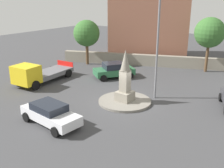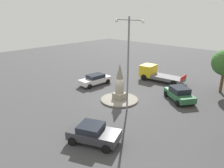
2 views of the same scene
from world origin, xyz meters
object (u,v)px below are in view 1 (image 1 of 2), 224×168
Objects in this scene: truck_yellow_approaching at (37,74)px; car_white_passing at (50,113)px; tree_near_wall at (210,33)px; tree_mid_cluster at (87,33)px; car_green_waiting at (114,70)px; monument at (125,80)px; corner_building at (151,11)px; streetlamp at (158,31)px.

car_white_passing is at bearing 56.43° from truck_yellow_approaching.
tree_mid_cluster is (5.19, -12.45, -0.52)m from tree_near_wall.
monument is at bearing 43.47° from car_green_waiting.
truck_yellow_approaching is 17.88m from tree_near_wall.
car_white_passing is at bearing 11.99° from corner_building.
corner_building is at bearing -170.44° from car_green_waiting.
streetlamp is at bearing -4.17° from tree_near_wall.
corner_building is at bearing -157.38° from monument.
tree_near_wall reaches higher than monument.
corner_building reaches higher than monument.
car_green_waiting is 10.75m from tree_near_wall.
monument is at bearing -9.87° from tree_near_wall.
tree_near_wall is at bearing 112.62° from tree_mid_cluster.
tree_mid_cluster is at bearing -113.32° from streetlamp.
car_green_waiting is 0.74× the size of tree_near_wall.
corner_building is (-12.74, -7.66, 0.58)m from streetlamp.
monument reaches higher than car_green_waiting.
corner_building is at bearing -148.98° from streetlamp.
monument is 0.34× the size of corner_building.
truck_yellow_approaching is at bearing -10.01° from corner_building.
tree_mid_cluster is at bearing -171.77° from truck_yellow_approaching.
streetlamp is at bearing 31.02° from corner_building.
streetlamp is 10.33m from tree_near_wall.
monument is 0.44× the size of streetlamp.
corner_building is 2.28× the size of tree_mid_cluster.
truck_yellow_approaching is at bearing -37.97° from car_green_waiting.
streetlamp reaches higher than truck_yellow_approaching.
tree_near_wall reaches higher than truck_yellow_approaching.
car_white_passing is 10.99m from car_green_waiting.
streetlamp is 2.00× the size of car_white_passing.
truck_yellow_approaching reaches higher than car_green_waiting.
monument is at bearing 162.90° from car_white_passing.
car_white_passing is 0.86× the size of tree_mid_cluster.
car_white_passing is 0.38× the size of corner_building.
monument is at bearing 96.70° from truck_yellow_approaching.
car_green_waiting is 7.40m from truck_yellow_approaching.
corner_building reaches higher than tree_near_wall.
tree_near_wall is at bearing 170.13° from monument.
corner_building is 8.95m from tree_near_wall.
car_white_passing is 0.77× the size of tree_near_wall.
corner_building reaches higher than truck_yellow_approaching.
monument is 0.93× the size of car_green_waiting.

